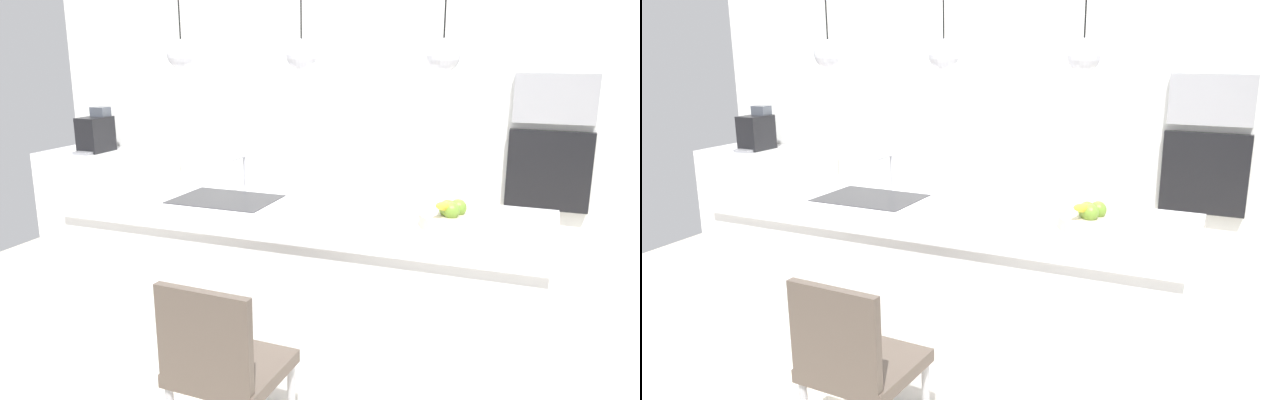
{
  "view_description": "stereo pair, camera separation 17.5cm",
  "coord_description": "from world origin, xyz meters",
  "views": [
    {
      "loc": [
        1.2,
        -2.83,
        1.78
      ],
      "look_at": [
        0.1,
        0.0,
        1.0
      ],
      "focal_mm": 33.6,
      "sensor_mm": 36.0,
      "label": 1
    },
    {
      "loc": [
        1.36,
        -2.76,
        1.78
      ],
      "look_at": [
        0.1,
        0.0,
        1.0
      ],
      "focal_mm": 33.6,
      "sensor_mm": 36.0,
      "label": 2
    }
  ],
  "objects": [
    {
      "name": "pendant_light_center",
      "position": [
        0.0,
        0.0,
        1.74
      ],
      "size": [
        0.16,
        0.16,
        0.76
      ],
      "color": "silver"
    },
    {
      "name": "sink_basin",
      "position": [
        -0.47,
        0.0,
        0.94
      ],
      "size": [
        0.56,
        0.4,
        0.02
      ],
      "primitive_type": "cube",
      "color": "#2D2D30",
      "rests_on": "kitchen_island"
    },
    {
      "name": "chair_near",
      "position": [
        -0.0,
        -0.86,
        0.48
      ],
      "size": [
        0.46,
        0.44,
        0.86
      ],
      "color": "brown",
      "rests_on": "ground"
    },
    {
      "name": "side_counter",
      "position": [
        -2.4,
        1.28,
        0.44
      ],
      "size": [
        1.1,
        0.6,
        0.89
      ],
      "primitive_type": "cube",
      "color": "white",
      "rests_on": "ground"
    },
    {
      "name": "microwave",
      "position": [
        1.2,
        1.58,
        1.44
      ],
      "size": [
        0.54,
        0.08,
        0.34
      ],
      "primitive_type": "cube",
      "color": "#9E9EA3",
      "rests_on": "back_wall"
    },
    {
      "name": "oven",
      "position": [
        1.2,
        1.58,
        0.94
      ],
      "size": [
        0.56,
        0.08,
        0.56
      ],
      "primitive_type": "cube",
      "color": "black",
      "rests_on": "back_wall"
    },
    {
      "name": "faucet",
      "position": [
        -0.47,
        0.21,
        1.09
      ],
      "size": [
        0.02,
        0.17,
        0.22
      ],
      "color": "silver",
      "rests_on": "kitchen_island"
    },
    {
      "name": "floor",
      "position": [
        0.0,
        0.0,
        0.0
      ],
      "size": [
        6.6,
        6.6,
        0.0
      ],
      "primitive_type": "plane",
      "color": "beige",
      "rests_on": "ground"
    },
    {
      "name": "coffee_machine",
      "position": [
        -2.49,
        1.28,
        1.05
      ],
      "size": [
        0.2,
        0.35,
        0.38
      ],
      "color": "black",
      "rests_on": "side_counter"
    },
    {
      "name": "pendant_light_right",
      "position": [
        0.71,
        0.0,
        1.74
      ],
      "size": [
        0.16,
        0.16,
        0.76
      ],
      "color": "silver"
    },
    {
      "name": "fruit_bowl",
      "position": [
        0.79,
        -0.07,
        1.0
      ],
      "size": [
        0.3,
        0.3,
        0.15
      ],
      "color": "beige",
      "rests_on": "kitchen_island"
    },
    {
      "name": "pendant_light_left",
      "position": [
        -0.71,
        0.0,
        1.74
      ],
      "size": [
        0.16,
        0.16,
        0.76
      ],
      "color": "silver"
    },
    {
      "name": "back_wall",
      "position": [
        0.0,
        1.65,
        1.3
      ],
      "size": [
        6.0,
        0.1,
        2.6
      ],
      "primitive_type": "cube",
      "color": "white",
      "rests_on": "ground"
    },
    {
      "name": "kitchen_island",
      "position": [
        0.0,
        0.0,
        0.48
      ],
      "size": [
        2.55,
        0.87,
        0.95
      ],
      "color": "white",
      "rests_on": "ground"
    }
  ]
}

